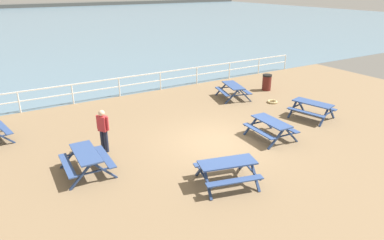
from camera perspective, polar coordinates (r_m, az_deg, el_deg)
The scene contains 12 objects.
ground_plane at distance 13.95m, azimuth 4.19°, elevation -3.97°, with size 30.00×24.00×0.20m, color #846B4C.
sea_band at distance 63.67m, azimuth -25.11°, elevation 14.43°, with size 142.00×90.00×0.01m, color slate.
distant_shoreline at distance 106.39m, azimuth -28.22°, elevation 16.10°, with size 142.00×6.00×1.80m, color #4C4C47.
seaward_railing at distance 20.09m, azimuth -8.58°, elevation 6.57°, with size 23.07×0.07×1.08m.
picnic_table_near_left at distance 11.95m, azimuth -17.15°, elevation -5.93°, with size 1.58×1.84×0.80m.
picnic_table_near_right at distance 17.05m, azimuth 19.34°, elevation 2.16°, with size 1.91×2.12×0.80m.
picnic_table_mid_centre at distance 19.06m, azimuth 6.86°, elevation 5.26°, with size 1.93×2.14×0.80m.
picnic_table_far_left at distance 10.91m, azimuth 5.87°, elevation -7.78°, with size 2.12×1.91×0.80m.
picnic_table_far_right at distance 14.31m, azimuth 12.98°, elevation -0.82°, with size 1.62×1.87×0.80m.
visitor at distance 13.13m, azimuth -14.53°, elevation -1.33°, with size 0.38×0.45×1.66m.
litter_bin at distance 20.95m, azimuth 12.30°, elevation 6.13°, with size 0.55×0.55×0.95m.
rope_coil at distance 18.87m, azimuth 13.19°, elevation 2.98°, with size 0.55×0.55×0.11m, color tan.
Camera 1 is at (-7.33, -10.22, 5.94)m, focal length 32.15 mm.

